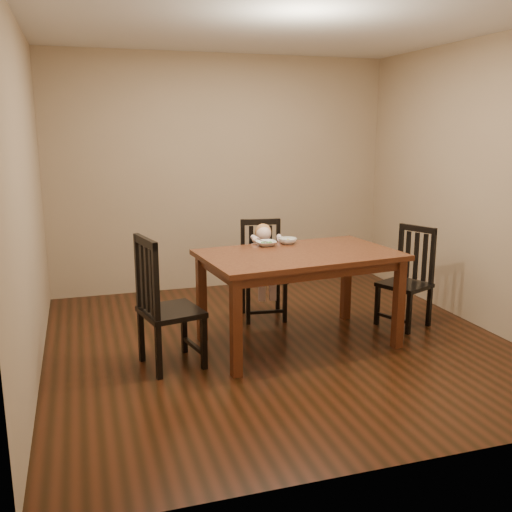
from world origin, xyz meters
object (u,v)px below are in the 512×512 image
object	(u,v)px
toddler	(263,261)
bowl_veg	(288,241)
chair_left	(164,305)
chair_child	(263,271)
chair_right	(408,279)
dining_table	(299,263)
bowl_peas	(266,243)

from	to	relation	value
toddler	bowl_veg	world-z (taller)	bowl_veg
chair_left	bowl_veg	xyz separation A→B (m)	(1.23, 0.53, 0.35)
chair_child	chair_right	xyz separation A→B (m)	(1.26, -0.65, -0.01)
chair_left	toddler	size ratio (longest dim) A/B	2.19
bowl_veg	dining_table	bearing A→B (deg)	-95.33
bowl_peas	chair_right	bearing A→B (deg)	-7.54
dining_table	chair_child	bearing A→B (deg)	94.59
dining_table	chair_right	size ratio (longest dim) A/B	1.83
dining_table	bowl_veg	size ratio (longest dim) A/B	10.38
dining_table	chair_right	distance (m)	1.24
toddler	bowl_veg	xyz separation A→B (m)	(0.11, -0.39, 0.27)
chair_right	bowl_peas	size ratio (longest dim) A/B	5.22
chair_left	chair_right	xyz separation A→B (m)	(2.39, 0.31, -0.05)
chair_right	bowl_peas	xyz separation A→B (m)	(-1.38, 0.18, 0.39)
bowl_peas	bowl_veg	bearing A→B (deg)	7.76
bowl_peas	bowl_veg	size ratio (longest dim) A/B	1.09
chair_child	chair_left	world-z (taller)	chair_left
chair_right	chair_left	bearing A→B (deg)	73.61
chair_right	bowl_peas	bearing A→B (deg)	58.59
chair_right	toddler	distance (m)	1.41
chair_child	chair_left	xyz separation A→B (m)	(-1.13, -0.96, 0.04)
dining_table	toddler	distance (m)	0.78
chair_child	bowl_veg	world-z (taller)	chair_child
toddler	chair_right	bearing A→B (deg)	162.35
bowl_peas	bowl_veg	xyz separation A→B (m)	(0.22, 0.03, 0.00)
chair_child	chair_left	distance (m)	1.48
chair_child	bowl_veg	xyz separation A→B (m)	(0.10, -0.44, 0.39)
toddler	bowl_veg	distance (m)	0.48
chair_right	bowl_veg	size ratio (longest dim) A/B	5.68
chair_left	bowl_peas	world-z (taller)	chair_left
chair_left	bowl_veg	world-z (taller)	chair_left
chair_left	bowl_peas	size ratio (longest dim) A/B	5.80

